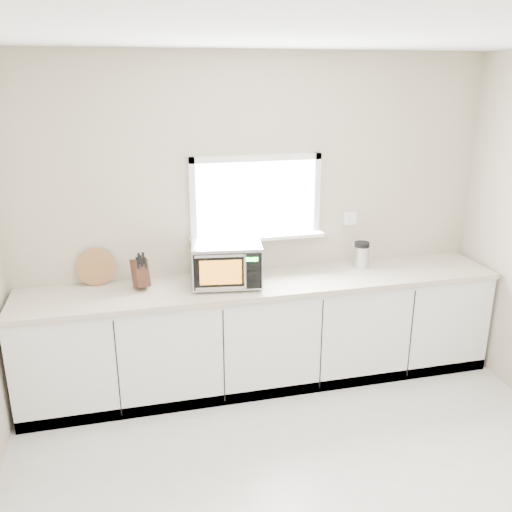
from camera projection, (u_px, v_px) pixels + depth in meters
name	position (u px, v px, depth m)	size (l,w,h in m)	color
back_wall	(256.00, 219.00, 4.53)	(4.00, 0.17, 2.70)	#AFA48B
cabinets	(264.00, 334.00, 4.55)	(3.92, 0.60, 0.88)	white
countertop	(265.00, 284.00, 4.40)	(3.92, 0.64, 0.04)	beige
microwave	(226.00, 263.00, 4.28)	(0.59, 0.50, 0.35)	black
knife_block	(140.00, 272.00, 4.21)	(0.15, 0.23, 0.30)	#442218
cutting_board	(96.00, 267.00, 4.28)	(0.30, 0.30, 0.02)	olive
coffee_grinder	(361.00, 255.00, 4.68)	(0.16, 0.16, 0.23)	#BBBDC3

